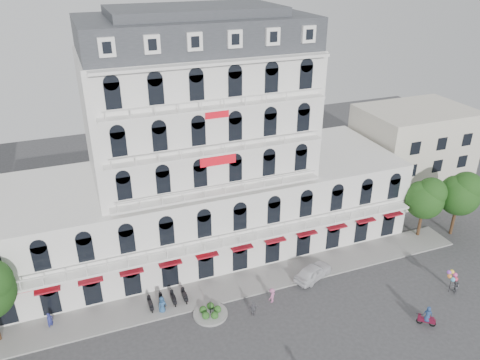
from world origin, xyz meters
name	(u,v)px	position (x,y,z in m)	size (l,w,h in m)	color
ground	(266,353)	(0.00, 0.00, 0.00)	(120.00, 120.00, 0.00)	#38383A
sidewalk	(230,287)	(0.00, 9.00, 0.08)	(53.00, 4.00, 0.16)	gray
main_building	(200,163)	(0.00, 18.00, 9.96)	(45.00, 15.00, 25.80)	silver
flank_building_east	(411,152)	(30.00, 20.00, 6.00)	(14.00, 10.00, 12.00)	beige
traffic_island	(210,313)	(-3.00, 6.00, 0.26)	(3.20, 3.20, 1.60)	gray
parked_scooter_row	(168,304)	(-6.35, 8.80, 0.00)	(4.40, 1.80, 1.10)	black
tree_east_inner	(426,197)	(24.05, 9.98, 5.21)	(4.40, 4.37, 7.57)	#382314
tree_east_outer	(460,192)	(28.05, 8.98, 5.55)	(4.65, 4.65, 8.05)	#382314
parked_car	(313,272)	(8.53, 7.44, 0.79)	(1.86, 4.63, 1.58)	silver
rider_east	(427,316)	(14.76, -2.17, 1.00)	(1.38, 1.23, 2.05)	maroon
pedestrian_left	(162,305)	(-7.05, 7.94, 0.88)	(0.86, 0.56, 1.75)	#2A507E
pedestrian_mid	(254,309)	(0.72, 4.55, 0.76)	(0.89, 0.37, 1.53)	#5A5961
pedestrian_right	(272,295)	(3.05, 5.60, 0.78)	(1.01, 0.58, 1.56)	#BD6497
pedestrian_far	(50,321)	(-16.80, 9.50, 0.83)	(0.60, 0.39, 1.65)	navy
balloon_vendor	(454,282)	(20.23, 0.48, 1.30)	(1.36, 1.27, 2.45)	#5B5C63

